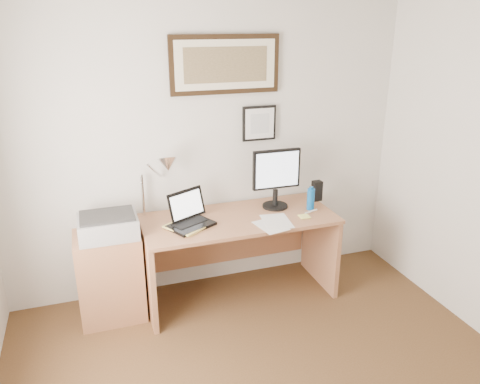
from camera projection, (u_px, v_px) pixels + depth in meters
name	position (u px, v px, depth m)	size (l,w,h in m)	color
wall_back	(209.00, 149.00, 3.99)	(3.50, 0.02, 2.50)	silver
side_cabinet	(110.00, 276.00, 3.74)	(0.50, 0.40, 0.73)	#996140
water_bottle	(311.00, 199.00, 4.01)	(0.06, 0.06, 0.19)	#0C53A0
bottle_cap	(311.00, 188.00, 3.98)	(0.03, 0.03, 0.02)	#0C53A0
speaker	(317.00, 191.00, 4.22)	(0.08, 0.07, 0.18)	black
paper_sheet_a	(271.00, 226.00, 3.72)	(0.19, 0.28, 0.00)	white
paper_sheet_b	(277.00, 221.00, 3.79)	(0.21, 0.31, 0.00)	white
sticky_pad	(304.00, 216.00, 3.88)	(0.08, 0.08, 0.01)	#FAF776
marker_pen	(311.00, 211.00, 3.97)	(0.02, 0.02, 0.14)	white
book	(175.00, 232.00, 3.58)	(0.21, 0.28, 0.02)	#E8D66D
desk	(236.00, 238.00, 4.04)	(1.60, 0.70, 0.75)	#996140
laptop	(189.00, 218.00, 3.73)	(0.41, 0.43, 0.26)	black
lcd_monitor	(276.00, 176.00, 3.98)	(0.42, 0.22, 0.52)	black
printer	(108.00, 226.00, 3.56)	(0.44, 0.34, 0.18)	#A0A0A3
desk_lamp	(165.00, 167.00, 3.72)	(0.29, 0.27, 0.53)	silver
picture_large	(225.00, 65.00, 3.77)	(0.92, 0.04, 0.47)	black
picture_small	(259.00, 123.00, 4.03)	(0.30, 0.03, 0.30)	black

